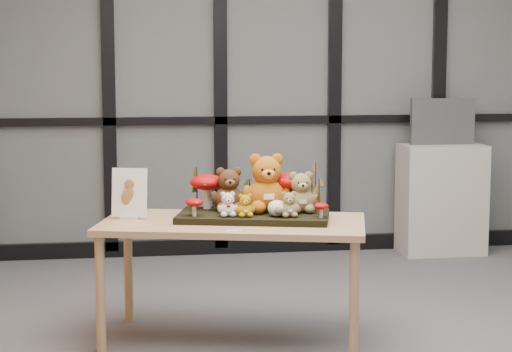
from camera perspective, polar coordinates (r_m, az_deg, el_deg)
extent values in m
plane|color=#59595E|center=(5.04, 6.14, -10.45)|extent=(5.00, 5.00, 0.00)
plane|color=#ACAAA2|center=(7.25, 1.33, 6.26)|extent=(5.00, 0.00, 5.00)
cube|color=#2D383F|center=(7.22, 1.37, 6.25)|extent=(4.90, 0.02, 2.70)
cube|color=black|center=(7.37, 1.33, -4.22)|extent=(4.90, 0.06, 0.12)
cube|color=black|center=(7.24, 1.36, 3.48)|extent=(4.90, 0.06, 0.06)
cube|color=black|center=(7.12, -9.07, 6.15)|extent=(0.10, 0.06, 2.70)
cube|color=black|center=(7.16, -2.21, 6.24)|extent=(0.10, 0.06, 2.70)
cube|color=black|center=(7.31, 4.86, 6.24)|extent=(0.10, 0.06, 2.70)
cube|color=black|center=(7.55, 11.19, 6.17)|extent=(0.10, 0.06, 2.70)
cube|color=tan|center=(4.99, -1.43, -2.99)|extent=(1.54, 1.03, 0.04)
cylinder|color=tan|center=(4.90, -9.55, -7.24)|extent=(0.05, 0.05, 0.63)
cylinder|color=tan|center=(5.47, -7.86, -5.67)|extent=(0.05, 0.05, 0.63)
cylinder|color=tan|center=(4.73, 6.07, -7.71)|extent=(0.05, 0.05, 0.63)
cylinder|color=tan|center=(5.31, 6.06, -6.02)|extent=(0.05, 0.05, 0.63)
cube|color=black|center=(5.02, -0.16, -2.51)|extent=(0.88, 0.59, 0.04)
cube|color=silver|center=(5.11, -7.77, -2.56)|extent=(0.11, 0.08, 0.01)
cube|color=white|center=(5.09, -7.80, -1.01)|extent=(0.20, 0.09, 0.27)
ellipsoid|color=brown|center=(5.08, -7.79, -1.29)|extent=(0.09, 0.01, 0.10)
ellipsoid|color=brown|center=(5.07, -7.81, -0.51)|extent=(0.05, 0.01, 0.05)
cube|color=white|center=(4.71, -1.34, -3.38)|extent=(0.08, 0.03, 0.00)
cube|color=#B6AFA2|center=(7.41, 11.34, -1.40)|extent=(0.64, 0.38, 0.86)
cube|color=#46494D|center=(7.36, 11.40, 3.31)|extent=(0.51, 0.05, 0.36)
cube|color=black|center=(7.34, 11.46, 3.30)|extent=(0.45, 0.00, 0.30)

